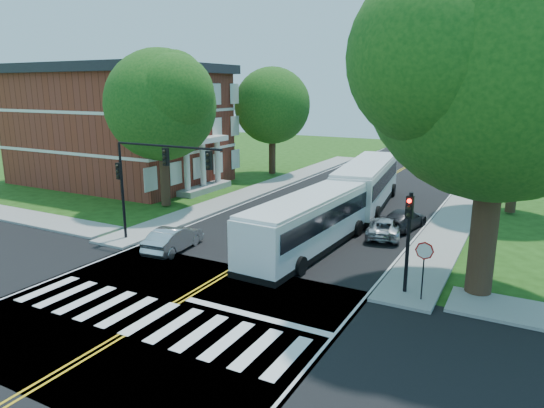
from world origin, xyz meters
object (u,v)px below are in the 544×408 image
Objects in this scene: signal_nw at (151,170)px; bus_lead at (310,222)px; dark_sedan at (404,219)px; suv at (384,227)px; signal_ne at (408,230)px; hatchback at (173,239)px; bus_follow at (367,183)px.

signal_nw is 0.59× the size of bus_lead.
suv is at bearing 84.38° from dark_sedan.
suv is at bearing 111.39° from signal_ne.
signal_ne is at bearing 99.96° from suv.
bus_lead is 7.58m from hatchback.
bus_follow is 3.18× the size of suv.
bus_lead reaches higher than dark_sedan.
signal_nw is 0.54× the size of bus_follow.
suv is (10.94, 7.96, -3.79)m from signal_nw.
hatchback is (-12.60, -0.16, -2.27)m from signal_ne.
bus_follow is 6.20m from dark_sedan.
signal_nw reaches higher than dark_sedan.
bus_lead is 2.84× the size of dark_sedan.
signal_ne is 12.81m from hatchback.
hatchback is at bearing 32.12° from bus_lead.
hatchback is at bearing 55.57° from dark_sedan.
bus_follow is at bearing 62.84° from signal_nw.
dark_sedan is (-2.49, 10.20, -2.34)m from signal_ne.
signal_ne is 0.33× the size of bus_follow.
bus_follow reaches higher than hatchback.
signal_nw is 1.62× the size of signal_ne.
suv is at bearing 108.34° from bus_follow.
signal_ne reaches higher than bus_follow.
signal_ne reaches higher than dark_sedan.
bus_lead is at bearing -156.85° from hatchback.
dark_sedan is at bearing 103.71° from signal_ne.
bus_lead is at bearing 44.93° from suv.
signal_ne is (14.06, 0.01, -1.41)m from signal_nw.
bus_follow is 3.22× the size of hatchback.
hatchback is (1.45, -0.15, -3.69)m from signal_nw.
signal_nw reaches higher than bus_follow.
suv is at bearing 36.04° from signal_nw.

